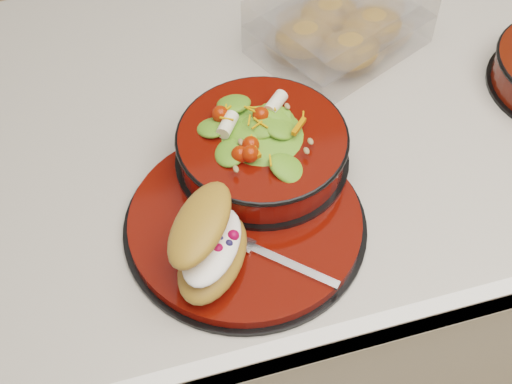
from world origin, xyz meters
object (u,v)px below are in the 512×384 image
object	(u,v)px
island_counter	(335,257)
croissant	(211,243)
dinner_plate	(246,223)
salad_bowl	(262,143)
fork	(277,259)
pastry_box	(340,25)

from	to	relation	value
island_counter	croissant	distance (m)	0.63
island_counter	dinner_plate	size ratio (longest dim) A/B	4.05
salad_bowl	croissant	distance (m)	0.17
dinner_plate	croissant	distance (m)	0.09
croissant	island_counter	bearing A→B (deg)	-16.23
dinner_plate	fork	world-z (taller)	fork
island_counter	dinner_plate	xyz separation A→B (m)	(-0.23, -0.19, 0.46)
croissant	pastry_box	size ratio (longest dim) A/B	0.55
croissant	fork	distance (m)	0.08
island_counter	salad_bowl	bearing A→B (deg)	-150.53
island_counter	croissant	world-z (taller)	croissant
island_counter	pastry_box	xyz separation A→B (m)	(0.00, 0.11, 0.49)
croissant	fork	bearing A→B (deg)	-70.42
salad_bowl	fork	world-z (taller)	salad_bowl
dinner_plate	salad_bowl	bearing A→B (deg)	61.55
island_counter	fork	distance (m)	0.57
dinner_plate	pastry_box	bearing A→B (deg)	51.90
salad_bowl	croissant	xyz separation A→B (m)	(-0.10, -0.13, 0.00)
fork	dinner_plate	bearing A→B (deg)	59.64
dinner_plate	pastry_box	world-z (taller)	pastry_box
island_counter	salad_bowl	size ratio (longest dim) A/B	5.41
croissant	fork	world-z (taller)	croissant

